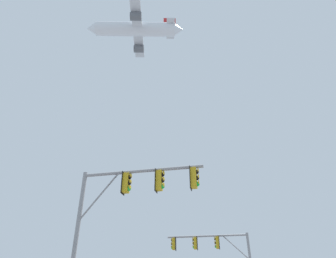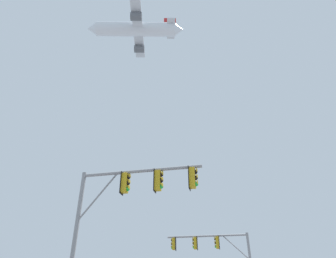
% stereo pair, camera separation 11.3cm
% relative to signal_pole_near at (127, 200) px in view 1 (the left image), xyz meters
% --- Properties ---
extents(signal_pole_near, '(5.73, 1.16, 6.48)m').
position_rel_signal_pole_near_xyz_m(signal_pole_near, '(0.00, 0.00, 0.00)').
color(signal_pole_near, gray).
rests_on(signal_pole_near, ground).
extents(signal_pole_far, '(6.41, 1.11, 5.70)m').
position_rel_signal_pole_near_xyz_m(signal_pole_far, '(4.93, 12.20, -0.55)').
color(signal_pole_far, gray).
rests_on(signal_pole_far, ground).
extents(airplane, '(20.63, 15.94, 5.63)m').
position_rel_signal_pole_near_xyz_m(airplane, '(-6.67, 31.66, 46.14)').
color(airplane, white).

